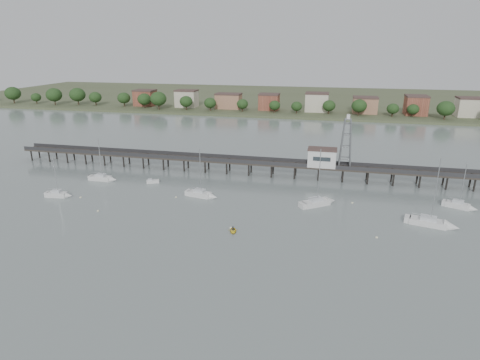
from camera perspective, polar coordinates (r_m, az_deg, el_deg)
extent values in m
plane|color=slate|center=(72.68, -11.14, -13.15)|extent=(500.00, 500.00, 0.00)
cube|color=#2D2823|center=(123.81, -0.14, 2.63)|extent=(150.00, 5.00, 0.50)
cube|color=#333335|center=(121.35, -0.40, 2.68)|extent=(150.00, 0.12, 1.10)
cube|color=#333335|center=(125.85, 0.10, 3.27)|extent=(150.00, 0.12, 1.10)
cylinder|color=black|center=(155.80, -27.52, 3.10)|extent=(0.50, 0.50, 4.40)
cylinder|color=black|center=(158.61, -26.66, 3.47)|extent=(0.50, 0.50, 4.40)
cylinder|color=black|center=(122.59, -0.34, 1.51)|extent=(0.50, 0.50, 4.40)
cylinder|color=black|center=(126.14, 0.05, 2.01)|extent=(0.50, 0.50, 4.40)
cube|color=silver|center=(120.14, 11.57, 3.10)|extent=(8.00, 5.00, 5.00)
cube|color=#4C3833|center=(119.48, 11.65, 4.33)|extent=(8.40, 5.40, 0.30)
cube|color=slate|center=(117.72, 15.13, 8.34)|extent=(1.80, 1.80, 0.30)
cube|color=silver|center=(117.60, 15.16, 8.70)|extent=(0.90, 0.90, 1.20)
cube|color=silver|center=(111.93, 28.52, -3.26)|extent=(5.76, 4.11, 1.65)
cone|color=silver|center=(111.61, 30.20, -3.60)|extent=(2.90, 2.82, 2.09)
cube|color=silver|center=(111.55, 28.61, -2.69)|extent=(2.86, 2.50, 0.75)
cylinder|color=#A5A8AA|center=(110.08, 29.17, -0.45)|extent=(0.18, 0.18, 10.08)
cylinder|color=#A5A8AA|center=(111.47, 28.20, -2.34)|extent=(2.91, 1.40, 0.12)
cube|color=silver|center=(125.06, -19.13, 0.16)|extent=(5.98, 2.43, 1.65)
cone|color=silver|center=(123.24, -17.64, 0.06)|extent=(2.52, 2.36, 2.31)
cube|color=silver|center=(124.72, -19.18, 0.68)|extent=(2.68, 1.90, 0.75)
cylinder|color=#A5A8AA|center=(123.10, -19.27, 2.97)|extent=(0.18, 0.18, 11.13)
cylinder|color=#A5A8AA|center=(125.06, -19.60, 0.94)|extent=(3.46, 0.19, 0.12)
cube|color=silver|center=(115.72, -24.55, -1.98)|extent=(5.16, 2.51, 1.65)
cone|color=silver|center=(114.19, -23.21, -2.06)|extent=(2.28, 2.16, 1.93)
cube|color=silver|center=(115.34, -24.63, -1.44)|extent=(2.37, 1.80, 0.75)
cylinder|color=#A5A8AA|center=(113.89, -24.77, 0.59)|extent=(0.18, 0.18, 9.30)
cylinder|color=#A5A8AA|center=(115.59, -25.02, -1.16)|extent=(2.89, 0.47, 0.12)
cube|color=silver|center=(101.50, 10.72, -3.33)|extent=(7.22, 6.37, 1.65)
cone|color=silver|center=(103.93, 12.71, -2.94)|extent=(3.96, 3.92, 2.72)
cube|color=silver|center=(101.07, 10.76, -2.71)|extent=(3.79, 3.60, 0.75)
cylinder|color=#A5A8AA|center=(99.30, 11.20, 0.67)|extent=(0.18, 0.18, 13.10)
cylinder|color=#A5A8AA|center=(100.25, 10.23, -2.52)|extent=(3.33, 2.54, 0.12)
cube|color=silver|center=(98.49, 25.14, -5.56)|extent=(8.07, 4.70, 1.65)
cone|color=silver|center=(98.62, 27.87, -5.95)|extent=(3.78, 3.63, 2.95)
cube|color=silver|center=(98.05, 25.23, -4.93)|extent=(3.84, 3.11, 0.75)
cylinder|color=#A5A8AA|center=(95.77, 26.09, -1.25)|extent=(0.18, 0.18, 14.21)
cylinder|color=#A5A8AA|center=(97.85, 24.54, -4.52)|extent=(4.32, 1.19, 0.12)
cube|color=silver|center=(106.12, -5.76, -2.10)|extent=(6.57, 3.53, 1.65)
cone|color=silver|center=(104.37, -3.89, -2.41)|extent=(3.00, 2.86, 2.42)
cube|color=silver|center=(105.71, -5.78, -1.51)|extent=(3.08, 2.42, 0.75)
cylinder|color=#A5A8AA|center=(103.76, -5.67, 1.31)|extent=(0.18, 0.18, 11.69)
cylinder|color=#A5A8AA|center=(106.01, -6.28, -1.15)|extent=(3.60, 0.79, 0.12)
cube|color=silver|center=(118.74, -12.28, -0.24)|extent=(3.86, 2.85, 0.99)
cube|color=silver|center=(118.57, -12.68, 0.01)|extent=(1.58, 1.58, 0.59)
imported|color=yellow|center=(86.33, -1.00, -7.38)|extent=(2.14, 1.11, 2.87)
imported|color=black|center=(86.33, -1.00, -7.38)|extent=(0.43, 1.15, 0.27)
ellipsoid|color=#F6F1BF|center=(87.97, -1.32, -6.81)|extent=(0.56, 0.56, 0.39)
ellipsoid|color=#F6F1BF|center=(88.50, 18.86, -7.72)|extent=(0.56, 0.56, 0.39)
ellipsoid|color=#F6F1BF|center=(106.36, -9.10, -2.43)|extent=(0.56, 0.56, 0.39)
ellipsoid|color=#F6F1BF|center=(112.92, -21.73, -2.31)|extent=(0.56, 0.56, 0.39)
ellipsoid|color=#F6F1BF|center=(105.29, 15.68, -3.13)|extent=(0.56, 0.56, 0.39)
ellipsoid|color=#F6F1BF|center=(102.40, -19.54, -4.16)|extent=(0.56, 0.56, 0.39)
cube|color=#475133|center=(304.46, 7.88, 11.38)|extent=(500.00, 170.00, 1.40)
cube|color=brown|center=(267.93, -13.34, 11.22)|extent=(13.00, 10.50, 9.00)
cube|color=brown|center=(256.96, -7.60, 11.25)|extent=(13.00, 10.50, 9.00)
cube|color=brown|center=(248.92, -1.65, 11.17)|extent=(13.00, 10.50, 9.00)
cube|color=brown|center=(243.92, 4.16, 10.98)|extent=(13.00, 10.50, 9.00)
cube|color=brown|center=(241.29, 10.85, 10.62)|extent=(13.00, 10.50, 9.00)
cube|color=brown|center=(241.81, 17.35, 10.13)|extent=(13.00, 10.50, 9.00)
cube|color=brown|center=(245.32, 23.71, 9.53)|extent=(13.00, 10.50, 9.00)
cube|color=brown|center=(251.98, 30.02, 8.82)|extent=(13.00, 10.50, 9.00)
ellipsoid|color=#153314|center=(272.19, -20.25, 10.76)|extent=(8.00, 8.00, 6.80)
ellipsoid|color=#153314|center=(230.76, 6.18, 10.56)|extent=(8.00, 8.00, 6.80)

